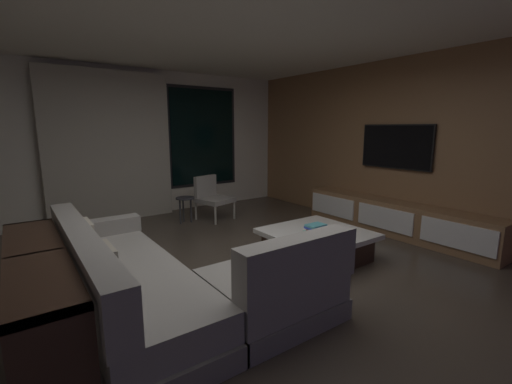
{
  "coord_description": "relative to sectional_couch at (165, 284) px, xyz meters",
  "views": [
    {
      "loc": [
        -1.97,
        -2.85,
        1.64
      ],
      "look_at": [
        0.53,
        0.63,
        0.83
      ],
      "focal_mm": 23.99,
      "sensor_mm": 36.0,
      "label": 1
    }
  ],
  "objects": [
    {
      "name": "media_wall",
      "position": [
        4.05,
        0.1,
        1.06
      ],
      "size": [
        0.12,
        7.8,
        2.7
      ],
      "color": "#8E6642",
      "rests_on": "floor"
    },
    {
      "name": "sectional_couch",
      "position": [
        0.0,
        0.0,
        0.0
      ],
      "size": [
        1.98,
        2.5,
        0.82
      ],
      "color": "gray",
      "rests_on": "floor"
    },
    {
      "name": "coffee_table",
      "position": [
        2.05,
        0.16,
        -0.1
      ],
      "size": [
        1.16,
        1.16,
        0.36
      ],
      "color": "#3C271B",
      "rests_on": "floor"
    },
    {
      "name": "accent_chair_near_window",
      "position": [
        1.9,
        2.66,
        0.14
      ],
      "size": [
        0.67,
        0.68,
        0.78
      ],
      "color": "#B2ADA0",
      "rests_on": "floor"
    },
    {
      "name": "mounted_tv",
      "position": [
        3.94,
        0.35,
        1.06
      ],
      "size": [
        0.05,
        1.19,
        0.69
      ],
      "color": "black"
    },
    {
      "name": "side_stool",
      "position": [
        1.39,
        2.66,
        0.08
      ],
      "size": [
        0.32,
        0.32,
        0.46
      ],
      "color": "#333338",
      "rests_on": "floor"
    },
    {
      "name": "ceiling",
      "position": [
        0.99,
        0.1,
        2.41
      ],
      "size": [
        8.2,
        8.2,
        0.0
      ],
      "primitive_type": "plane",
      "color": "silver"
    },
    {
      "name": "back_wall_with_window",
      "position": [
        0.93,
        3.71,
        1.05
      ],
      "size": [
        6.6,
        0.3,
        2.7
      ],
      "color": "silver",
      "rests_on": "floor"
    },
    {
      "name": "floor",
      "position": [
        0.99,
        0.1,
        -0.29
      ],
      "size": [
        9.2,
        9.2,
        0.0
      ],
      "primitive_type": "plane",
      "color": "#473D33"
    },
    {
      "name": "book_stack_on_coffee_table",
      "position": [
        1.98,
        0.12,
        0.13
      ],
      "size": [
        0.25,
        0.19,
        0.11
      ],
      "color": "#4EA890",
      "rests_on": "coffee_table"
    },
    {
      "name": "media_console",
      "position": [
        3.76,
        0.15,
        -0.04
      ],
      "size": [
        0.46,
        3.1,
        0.52
      ],
      "color": "#8E6642",
      "rests_on": "floor"
    },
    {
      "name": "console_table_behind_couch",
      "position": [
        -0.91,
        0.13,
        0.13
      ],
      "size": [
        0.4,
        2.1,
        0.74
      ],
      "color": "#3C271B",
      "rests_on": "floor"
    }
  ]
}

